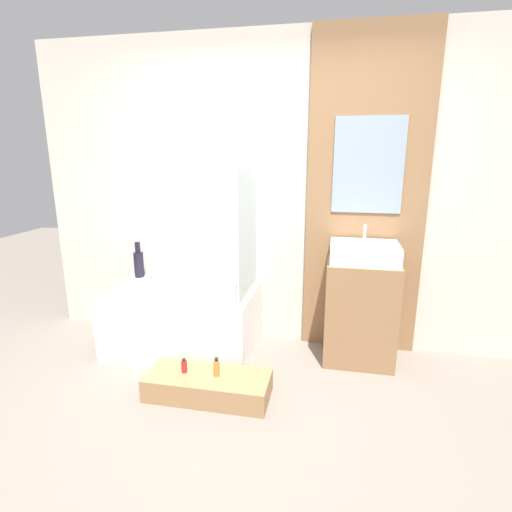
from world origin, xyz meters
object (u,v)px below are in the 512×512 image
(vase_round_light, at_px, (154,273))
(vase_tall_dark, at_px, (139,263))
(sink, at_px, (364,252))
(wooden_step_bench, at_px, (208,385))
(bathtub, at_px, (183,319))
(bottle_soap_primary, at_px, (184,366))
(bottle_soap_secondary, at_px, (217,368))

(vase_round_light, bearing_deg, vase_tall_dark, 178.59)
(sink, relative_size, vase_round_light, 5.49)
(wooden_step_bench, bearing_deg, sink, 35.38)
(wooden_step_bench, bearing_deg, bathtub, 124.36)
(bottle_soap_primary, bearing_deg, vase_tall_dark, 130.84)
(wooden_step_bench, xyz_separation_m, vase_tall_dark, (-0.94, 0.89, 0.59))
(wooden_step_bench, height_order, vase_round_light, vase_round_light)
(vase_round_light, bearing_deg, sink, -4.45)
(bathtub, relative_size, wooden_step_bench, 1.42)
(vase_tall_dark, bearing_deg, bottle_soap_primary, -49.16)
(bathtub, relative_size, bottle_soap_secondary, 9.03)
(vase_tall_dark, bearing_deg, bathtub, -27.43)
(bottle_soap_primary, bearing_deg, vase_round_light, 125.22)
(sink, bearing_deg, vase_round_light, 175.55)
(sink, bearing_deg, bottle_soap_primary, -148.62)
(vase_tall_dark, relative_size, bottle_soap_secondary, 2.44)
(vase_round_light, bearing_deg, wooden_step_bench, -48.01)
(bathtub, relative_size, vase_round_light, 12.97)
(vase_round_light, distance_m, bottle_soap_secondary, 1.29)
(sink, distance_m, vase_round_light, 1.87)
(bathtub, xyz_separation_m, vase_round_light, (-0.37, 0.26, 0.31))
(vase_round_light, xyz_separation_m, bottle_soap_secondary, (0.86, -0.88, -0.36))
(bathtub, height_order, bottle_soap_secondary, bathtub)
(vase_round_light, bearing_deg, bottle_soap_secondary, -45.78)
(sink, xyz_separation_m, bottle_soap_primary, (-1.21, -0.74, -0.70))
(bottle_soap_primary, height_order, bottle_soap_secondary, bottle_soap_secondary)
(bathtub, distance_m, wooden_step_bench, 0.78)
(wooden_step_bench, distance_m, bottle_soap_primary, 0.21)
(sink, distance_m, vase_tall_dark, 2.00)
(bathtub, xyz_separation_m, vase_tall_dark, (-0.51, 0.27, 0.40))
(sink, bearing_deg, wooden_step_bench, -144.62)
(sink, distance_m, bottle_soap_secondary, 1.40)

